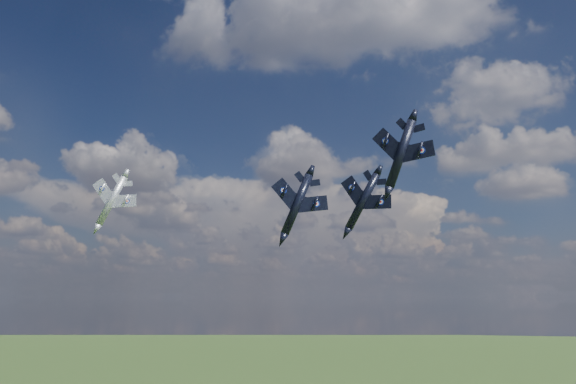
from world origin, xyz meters
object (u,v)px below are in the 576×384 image
(jet_high_navy, at_px, (363,201))
(jet_left_silver, at_px, (112,200))
(jet_lead_navy, at_px, (297,204))
(jet_right_navy, at_px, (401,154))

(jet_high_navy, bearing_deg, jet_left_silver, -148.98)
(jet_lead_navy, height_order, jet_high_navy, jet_high_navy)
(jet_high_navy, bearing_deg, jet_right_navy, -66.80)
(jet_lead_navy, distance_m, jet_high_navy, 19.69)
(jet_lead_navy, relative_size, jet_right_navy, 1.09)
(jet_lead_navy, height_order, jet_right_navy, jet_right_navy)
(jet_right_navy, height_order, jet_high_navy, jet_high_navy)
(jet_lead_navy, bearing_deg, jet_left_silver, 168.84)
(jet_high_navy, bearing_deg, jet_lead_navy, -108.48)
(jet_right_navy, bearing_deg, jet_lead_navy, 156.87)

